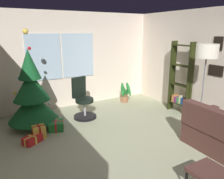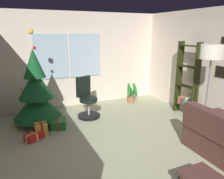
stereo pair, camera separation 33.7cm
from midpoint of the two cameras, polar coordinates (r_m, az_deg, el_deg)
ground_plane at (r=4.02m, az=8.95°, el=-17.60°), size 4.72×6.23×0.10m
wall_back_with_windows at (r=6.29m, az=-6.88°, el=7.79°), size 4.72×0.12×2.61m
footstool at (r=3.23m, az=25.52°, el=-20.40°), size 0.46×0.44×0.36m
holiday_tree at (r=5.16m, az=-17.40°, el=-1.06°), size 1.09×1.09×2.15m
gift_box_red at (r=4.65m, az=-17.72°, el=-11.63°), size 0.41×0.36×0.15m
gift_box_green at (r=5.04m, az=-11.85°, el=-8.74°), size 0.40×0.42×0.20m
gift_box_gold at (r=4.76m, az=-16.08°, el=-10.04°), size 0.25×0.21×0.27m
office_chair at (r=5.47m, az=-4.78°, el=-3.17°), size 0.56×0.57×1.02m
bookshelf at (r=5.83m, az=20.59°, el=1.37°), size 0.18×0.64×1.86m
floor_lamp at (r=4.77m, az=26.48°, el=7.74°), size 0.44×0.44×1.86m
potted_plant at (r=6.60m, az=6.53°, el=-1.12°), size 0.40×0.34×0.63m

